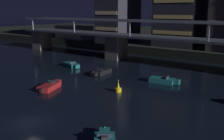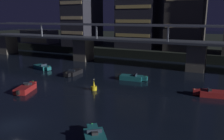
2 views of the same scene
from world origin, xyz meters
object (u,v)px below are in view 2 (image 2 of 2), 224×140
Objects in this scene: waterfront_pavilion at (39,36)px; channel_buoy at (94,87)px; river_bridge at (134,47)px; speedboat_mid_right at (73,72)px; tower_west_tall at (140,14)px; speedboat_mid_left at (213,94)px; tower_west_low at (82,10)px; speedboat_near_left at (133,78)px; speedboat_near_right at (26,88)px; speedboat_far_left at (42,67)px.

waterfront_pavilion is 7.05× the size of channel_buoy.
river_bridge is 17.00× the size of speedboat_mid_right.
speedboat_mid_left is at bearing -55.94° from tower_west_tall.
tower_west_low reaches higher than speedboat_near_left.
river_bridge is at bearing 109.76° from speedboat_near_left.
waterfront_pavilion is at bearing 130.36° from speedboat_near_right.
tower_west_tall is 3.78× the size of speedboat_mid_right.
waterfront_pavilion is at bearing 133.52° from speedboat_far_left.
speedboat_mid_left is 17.13m from channel_buoy.
speedboat_near_left is at bearing 0.09° from speedboat_far_left.
river_bridge is 7.16× the size of waterfront_pavilion.
speedboat_near_left is 1.00× the size of speedboat_mid_right.
speedboat_mid_right is 1.01× the size of speedboat_far_left.
speedboat_near_right is at bearing -92.03° from speedboat_mid_right.
waterfront_pavilion is 2.40× the size of speedboat_far_left.
speedboat_mid_right is (32.54, -26.08, -4.02)m from waterfront_pavilion.
river_bridge is 24.54m from speedboat_mid_left.
speedboat_far_left is (6.14, -25.78, -12.65)m from tower_west_low.
river_bridge is 16.31m from speedboat_mid_right.
tower_west_low is at bearing 119.15° from speedboat_mid_right.
speedboat_near_left is at bearing 46.73° from speedboat_near_right.
tower_west_low is at bearing 136.16° from speedboat_near_left.
channel_buoy is (6.02, -38.01, -11.46)m from tower_west_tall.
channel_buoy is (9.02, 4.82, 0.06)m from speedboat_near_right.
waterfront_pavilion is 2.42× the size of speedboat_near_right.
speedboat_far_left is (-16.03, -12.97, -3.82)m from river_bridge.
speedboat_mid_right is 2.97× the size of channel_buoy.
tower_west_low reaches higher than speedboat_mid_left.
speedboat_near_left is (4.65, -12.93, -3.82)m from river_bridge.
channel_buoy is at bearing -80.99° from tower_west_tall.
tower_west_low is at bearing -166.78° from tower_west_tall.
tower_west_tall is 44.46m from speedboat_near_right.
channel_buoy reaches higher than speedboat_mid_right.
tower_west_low is 39.26m from speedboat_near_left.
tower_west_low is 4.21× the size of speedboat_near_left.
river_bridge reaches higher than waterfront_pavilion.
river_bridge is at bearing 38.97° from speedboat_far_left.
speedboat_mid_right is at bearing -60.85° from tower_west_low.
speedboat_near_left is at bearing 5.95° from speedboat_mid_right.
tower_west_low is 43.25m from speedboat_near_right.
tower_west_tall is 3.82× the size of speedboat_far_left.
waterfront_pavilion is 2.37× the size of speedboat_mid_right.
channel_buoy is at bearing -163.90° from speedboat_mid_left.
speedboat_near_left is at bearing 68.69° from channel_buoy.
river_bridge is 4.03× the size of tower_west_low.
tower_west_low is 19.52m from waterfront_pavilion.
tower_west_low is 4.26× the size of speedboat_far_left.
tower_west_low reaches higher than tower_west_tall.
waterfront_pavilion reaches higher than speedboat_mid_left.
tower_west_tall is (-4.55, 16.95, 7.70)m from river_bridge.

